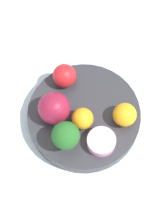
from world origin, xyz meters
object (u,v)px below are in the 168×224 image
broccoli (66,136)px  orange_front (84,119)px  bowl (84,117)px  small_cup (101,142)px  apple_red (54,108)px  apple_green (64,76)px  orange_back (125,115)px

broccoli → orange_front: broccoli is taller
bowl → small_cup: small_cup is taller
bowl → apple_red: apple_red is taller
apple_green → apple_red: bearing=84.4°
orange_front → apple_red: bearing=-9.1°
broccoli → small_cup: bearing=-172.5°
bowl → apple_red: bearing=9.1°
orange_back → small_cup: bearing=56.2°
orange_back → apple_red: bearing=3.8°
broccoli → orange_front: (-0.03, -0.05, -0.02)m
bowl → apple_red: size_ratio=3.59×
apple_green → broccoli: bearing=100.6°
bowl → apple_red: 0.08m
bowl → orange_back: bearing=-180.0°
orange_front → bowl: bearing=-84.6°
broccoli → apple_red: size_ratio=1.13×
orange_front → broccoli: bearing=60.5°
apple_red → apple_green: (-0.01, -0.08, -0.01)m
apple_red → orange_back: bearing=-176.2°
apple_green → orange_front: (-0.05, 0.09, -0.00)m
broccoli → orange_front: 0.06m
broccoli → apple_green: (0.02, -0.13, -0.02)m
orange_front → small_cup: orange_front is taller
apple_red → apple_green: size_ratio=1.31×
orange_front → orange_back: (-0.08, -0.02, 0.00)m
apple_red → orange_back: apple_red is taller
bowl → apple_green: bearing=-53.6°
apple_red → orange_front: bearing=170.9°
apple_green → orange_back: (-0.13, 0.07, -0.00)m
bowl → small_cup: size_ratio=4.10×
orange_back → small_cup: (0.04, 0.06, -0.01)m
orange_front → small_cup: bearing=136.5°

